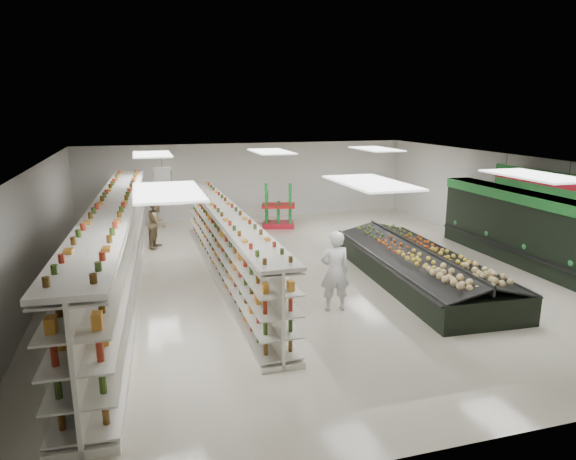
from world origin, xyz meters
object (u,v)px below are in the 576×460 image
object	(u,v)px
gondola_left	(117,251)
shopper_main	(335,271)
soda_endcap	(278,207)
produce_island	(418,265)
shopper_background	(157,223)
gondola_center	(227,247)

from	to	relation	value
gondola_left	shopper_main	bearing A→B (deg)	-26.51
soda_endcap	gondola_left	bearing A→B (deg)	-134.62
produce_island	shopper_background	xyz separation A→B (m)	(-6.66, 5.65, 0.39)
gondola_center	soda_endcap	bearing A→B (deg)	60.91
soda_endcap	shopper_main	bearing A→B (deg)	-96.78
soda_endcap	shopper_background	world-z (taller)	shopper_background
gondola_center	produce_island	distance (m)	5.29
gondola_left	soda_endcap	bearing A→B (deg)	48.34
gondola_center	produce_island	world-z (taller)	gondola_center
gondola_left	gondola_center	distance (m)	2.89
soda_endcap	gondola_center	bearing A→B (deg)	-118.38
produce_island	shopper_background	world-z (taller)	shopper_background
produce_island	soda_endcap	distance (m)	7.69
shopper_background	produce_island	bearing A→B (deg)	-108.29
gondola_center	gondola_left	bearing A→B (deg)	-173.57
gondola_left	shopper_background	size ratio (longest dim) A/B	7.99
gondola_left	soda_endcap	distance (m)	8.39
gondola_left	shopper_background	bearing A→B (deg)	77.62
shopper_background	soda_endcap	bearing A→B (deg)	-47.29
gondola_left	shopper_background	xyz separation A→B (m)	(1.15, 4.18, -0.23)
gondola_left	gondola_center	world-z (taller)	gondola_left
produce_island	shopper_main	distance (m)	3.25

